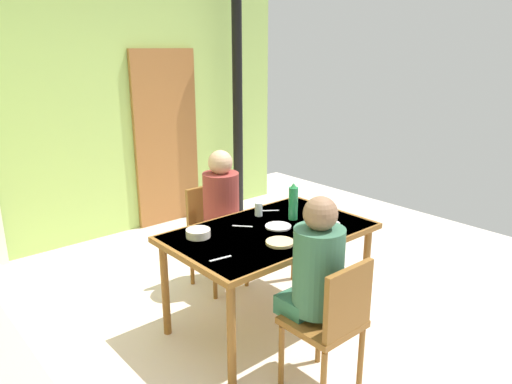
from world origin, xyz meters
TOP-DOWN VIEW (x-y plane):
  - ground_plane at (0.00, 0.00)m, footprint 6.67×6.67m
  - wall_back at (0.00, 2.57)m, footprint 4.75×0.10m
  - door_wooden at (0.77, 2.49)m, footprint 0.80×0.05m
  - stove_pipe_column at (1.62, 2.22)m, footprint 0.12×0.12m
  - dining_table at (0.15, 0.04)m, footprint 1.45×0.91m
  - chair_near_diner at (-0.09, -0.77)m, footprint 0.40×0.40m
  - chair_far_diner at (0.23, 0.85)m, footprint 0.40×0.40m
  - person_near_diner at (-0.09, -0.63)m, footprint 0.30×0.37m
  - person_far_diner at (0.23, 0.71)m, footprint 0.30×0.37m
  - water_bottle_green_near at (0.44, 0.09)m, footprint 0.07×0.07m
  - serving_bowl_center at (-0.31, 0.27)m, footprint 0.17×0.17m
  - dinner_plate_near_left at (0.53, -0.15)m, footprint 0.22×0.22m
  - dinner_plate_near_right at (0.24, 0.04)m, footprint 0.19×0.19m
  - drinking_glass_by_near_diner at (0.68, 0.07)m, footprint 0.06×0.06m
  - drinking_glass_by_far_diner at (0.29, 0.32)m, footprint 0.06×0.06m
  - bread_plate_sliced at (0.03, -0.19)m, footprint 0.19×0.19m
  - cutlery_knife_near at (0.05, 0.22)m, footprint 0.11×0.12m
  - cutlery_fork_near at (-0.41, -0.12)m, footprint 0.15×0.04m
  - cutlery_knife_far at (0.43, 0.35)m, footprint 0.13×0.10m

SIDE VIEW (x-z plane):
  - ground_plane at x=0.00m, z-range 0.00..0.00m
  - chair_near_diner at x=-0.09m, z-range 0.06..0.93m
  - chair_far_diner at x=0.23m, z-range 0.06..0.93m
  - dining_table at x=0.15m, z-range 0.31..1.06m
  - cutlery_knife_near at x=0.05m, z-range 0.76..0.76m
  - cutlery_fork_near at x=-0.41m, z-range 0.76..0.76m
  - cutlery_knife_far at x=0.43m, z-range 0.76..0.76m
  - dinner_plate_near_left at x=0.53m, z-range 0.76..0.77m
  - dinner_plate_near_right at x=0.24m, z-range 0.76..0.77m
  - bread_plate_sliced at x=0.03m, z-range 0.76..0.78m
  - person_near_diner at x=-0.09m, z-range 0.40..1.17m
  - person_far_diner at x=0.23m, z-range 0.40..1.17m
  - serving_bowl_center at x=-0.31m, z-range 0.76..0.81m
  - drinking_glass_by_near_diner at x=0.68m, z-range 0.76..0.86m
  - drinking_glass_by_far_diner at x=0.29m, z-range 0.76..0.86m
  - water_bottle_green_near at x=0.44m, z-range 0.75..1.04m
  - door_wooden at x=0.77m, z-range 0.00..2.00m
  - wall_back at x=0.00m, z-range 0.00..2.76m
  - stove_pipe_column at x=1.62m, z-range 0.00..2.76m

